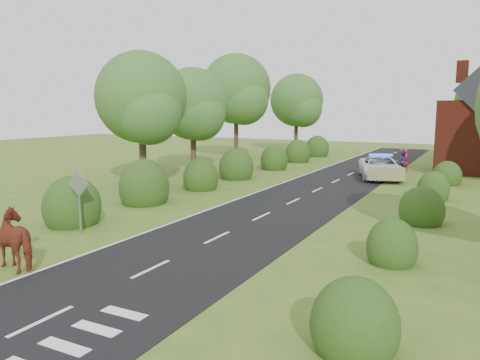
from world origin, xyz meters
The scene contains 14 objects.
ground centered at (0.00, 0.00, 0.00)m, with size 120.00×120.00×0.00m, color #425F27.
road centered at (0.00, 15.00, 0.01)m, with size 6.00×70.00×0.02m, color black.
road_markings centered at (-1.60, 12.93, 0.03)m, with size 4.96×70.00×0.01m.
hedgerow_left centered at (-6.51, 11.69, 0.75)m, with size 2.75×50.41×3.00m.
hedgerow_right centered at (6.60, 11.21, 0.55)m, with size 2.10×45.78×2.10m.
tree_left_a centered at (-9.75, 11.86, 5.34)m, with size 5.74×5.60×8.38m.
tree_left_b centered at (-11.25, 19.86, 5.04)m, with size 5.74×5.60×8.07m.
tree_left_c centered at (-12.70, 29.83, 6.53)m, with size 6.97×6.80×10.22m.
tree_left_d centered at (-10.23, 39.85, 5.64)m, with size 6.15×6.00×8.89m.
road_sign centered at (-5.00, 2.00, 1.65)m, with size 1.06×0.08×2.53m.
cow centered at (-3.67, -1.67, 0.76)m, with size 1.13×2.14×1.52m, color #5D2B17.
police_van centered at (2.40, 22.72, 0.80)m, with size 4.32×6.30×1.75m.
pedestrian_red centered at (3.31, 27.85, 0.88)m, with size 0.64×0.42×1.77m, color #B71E30.
pedestrian_purple centered at (3.20, 27.61, 0.79)m, with size 0.76×0.60×1.57m, color #3F2259.
Camera 1 is at (8.74, -10.88, 4.84)m, focal length 35.00 mm.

